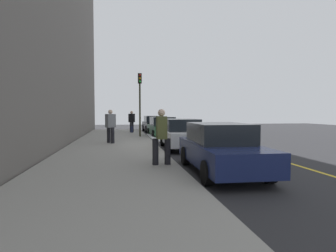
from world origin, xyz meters
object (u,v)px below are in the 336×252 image
object	(u,v)px
pedestrian_black_coat	(132,121)
pedestrian_grey_coat	(111,125)
pedestrian_olive_coat	(161,135)
rolling_suitcase	(132,129)
parked_car_white	(182,134)
traffic_light_pole	(140,94)
parked_car_black	(154,124)
parked_car_navy	(221,148)
parked_car_green	(163,127)

from	to	relation	value
pedestrian_black_coat	pedestrian_grey_coat	bearing A→B (deg)	-9.90
pedestrian_olive_coat	rolling_suitcase	xyz separation A→B (m)	(-14.75, -0.44, -0.70)
pedestrian_olive_coat	parked_car_white	bearing A→B (deg)	160.43
pedestrian_black_coat	traffic_light_pole	world-z (taller)	traffic_light_pole
pedestrian_black_coat	pedestrian_olive_coat	bearing A→B (deg)	1.61
pedestrian_grey_coat	traffic_light_pole	world-z (taller)	traffic_light_pole
pedestrian_olive_coat	traffic_light_pole	size ratio (longest dim) A/B	0.41
parked_car_black	pedestrian_black_coat	bearing A→B (deg)	-40.68
pedestrian_olive_coat	pedestrian_grey_coat	bearing A→B (deg)	-164.48
parked_car_white	rolling_suitcase	distance (m)	10.03
parked_car_black	pedestrian_grey_coat	world-z (taller)	pedestrian_grey_coat
pedestrian_black_coat	parked_car_navy	bearing A→B (deg)	7.76
parked_car_white	parked_car_navy	distance (m)	5.71
parked_car_green	rolling_suitcase	xyz separation A→B (m)	(-3.38, -2.14, -0.34)
parked_car_green	pedestrian_olive_coat	size ratio (longest dim) A/B	2.35
parked_car_green	pedestrian_olive_coat	world-z (taller)	pedestrian_olive_coat
parked_car_black	pedestrian_black_coat	xyz separation A→B (m)	(2.54, -2.18, 0.36)
parked_car_green	pedestrian_black_coat	xyz separation A→B (m)	(-3.78, -2.13, 0.36)
parked_car_white	rolling_suitcase	xyz separation A→B (m)	(-9.78, -2.21, -0.34)
parked_car_black	pedestrian_olive_coat	distance (m)	17.78
parked_car_navy	rolling_suitcase	distance (m)	15.65
parked_car_green	traffic_light_pole	world-z (taller)	traffic_light_pole
parked_car_white	pedestrian_grey_coat	size ratio (longest dim) A/B	2.33
rolling_suitcase	pedestrian_black_coat	bearing A→B (deg)	177.91
parked_car_navy	pedestrian_olive_coat	bearing A→B (deg)	-113.16
parked_car_navy	pedestrian_olive_coat	world-z (taller)	pedestrian_olive_coat
parked_car_white	parked_car_navy	size ratio (longest dim) A/B	0.94
parked_car_black	parked_car_white	size ratio (longest dim) A/B	1.06
pedestrian_grey_coat	parked_car_black	bearing A→B (deg)	161.53
parked_car_black	pedestrian_olive_coat	xyz separation A→B (m)	(17.69, -1.75, 0.36)
parked_car_green	parked_car_black	bearing A→B (deg)	179.51
pedestrian_grey_coat	traffic_light_pole	xyz separation A→B (m)	(-3.99, 1.89, 2.01)
parked_car_white	traffic_light_pole	distance (m)	6.53
rolling_suitcase	pedestrian_olive_coat	bearing A→B (deg)	1.71
parked_car_green	rolling_suitcase	size ratio (longest dim) A/B	4.82
parked_car_white	pedestrian_black_coat	size ratio (longest dim) A/B	2.37
parked_car_white	parked_car_green	bearing A→B (deg)	-179.42
pedestrian_black_coat	pedestrian_grey_coat	xyz separation A→B (m)	(8.36, -1.46, 0.02)
parked_car_navy	traffic_light_pole	world-z (taller)	traffic_light_pole
parked_car_white	parked_car_navy	xyz separation A→B (m)	(5.71, -0.03, 0.00)
parked_car_black	parked_car_white	xyz separation A→B (m)	(12.73, 0.01, -0.00)
parked_car_green	traffic_light_pole	xyz separation A→B (m)	(0.59, -1.70, 2.39)
pedestrian_black_coat	rolling_suitcase	distance (m)	0.81
parked_car_navy	pedestrian_grey_coat	xyz separation A→B (m)	(-7.53, -3.63, 0.38)
parked_car_navy	pedestrian_olive_coat	size ratio (longest dim) A/B	2.53
pedestrian_black_coat	parked_car_white	bearing A→B (deg)	12.14
parked_car_green	parked_car_navy	size ratio (longest dim) A/B	0.93
parked_car_black	pedestrian_olive_coat	world-z (taller)	pedestrian_olive_coat
parked_car_navy	rolling_suitcase	size ratio (longest dim) A/B	5.18
parked_car_green	pedestrian_black_coat	world-z (taller)	pedestrian_black_coat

